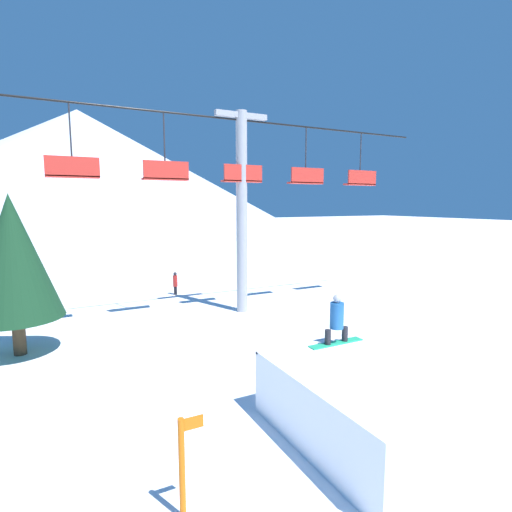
% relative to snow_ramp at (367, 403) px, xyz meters
% --- Properties ---
extents(ground_plane, '(220.00, 220.00, 0.00)m').
position_rel_snow_ramp_xyz_m(ground_plane, '(0.42, -0.51, -0.73)').
color(ground_plane, white).
extents(mountain_ridge, '(83.17, 83.17, 22.41)m').
position_rel_snow_ramp_xyz_m(mountain_ridge, '(0.42, 79.31, 10.48)').
color(mountain_ridge, silver).
rests_on(mountain_ridge, ground_plane).
extents(snow_ramp, '(3.16, 4.09, 1.45)m').
position_rel_snow_ramp_xyz_m(snow_ramp, '(0.00, 0.00, 0.00)').
color(snow_ramp, white).
rests_on(snow_ramp, ground_plane).
extents(snowboarder, '(1.51, 0.34, 1.25)m').
position_rel_snow_ramp_xyz_m(snowboarder, '(0.42, 1.57, 1.32)').
color(snowboarder, '#1E9E6B').
rests_on(snowboarder, snow_ramp).
extents(chairlift, '(19.77, 0.49, 8.81)m').
position_rel_snow_ramp_xyz_m(chairlift, '(1.91, 10.04, 4.47)').
color(chairlift, '#9E9EA3').
rests_on(chairlift, ground_plane).
extents(pine_tree_near, '(2.85, 2.85, 5.20)m').
position_rel_snow_ramp_xyz_m(pine_tree_near, '(-6.76, 8.69, 2.47)').
color(pine_tree_near, '#4C3823').
rests_on(pine_tree_near, ground_plane).
extents(trail_marker, '(0.41, 0.10, 1.66)m').
position_rel_snow_ramp_xyz_m(trail_marker, '(-4.10, -0.37, 0.16)').
color(trail_marker, orange).
rests_on(trail_marker, ground_plane).
extents(distant_skier, '(0.24, 0.24, 1.23)m').
position_rel_snow_ramp_xyz_m(distant_skier, '(0.15, 14.68, -0.06)').
color(distant_skier, black).
rests_on(distant_skier, ground_plane).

